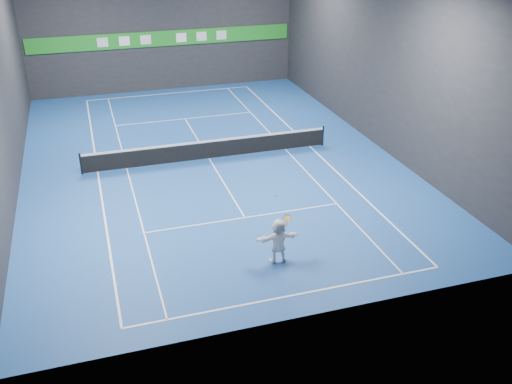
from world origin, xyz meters
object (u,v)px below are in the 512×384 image
object	(u,v)px
tennis_net	(209,149)
tennis_racket	(287,218)
tennis_ball	(276,196)
player	(278,241)

from	to	relation	value
tennis_net	tennis_racket	world-z (taller)	tennis_racket
tennis_ball	tennis_net	bearing A→B (deg)	91.04
tennis_ball	tennis_racket	bearing A→B (deg)	-21.03
player	tennis_ball	size ratio (longest dim) A/B	26.13
tennis_racket	player	bearing A→B (deg)	-171.62
player	tennis_ball	distance (m)	1.71
tennis_net	tennis_racket	distance (m)	9.85
tennis_ball	tennis_net	world-z (taller)	tennis_ball
tennis_net	tennis_racket	bearing A→B (deg)	-86.69
player	tennis_racket	size ratio (longest dim) A/B	3.37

